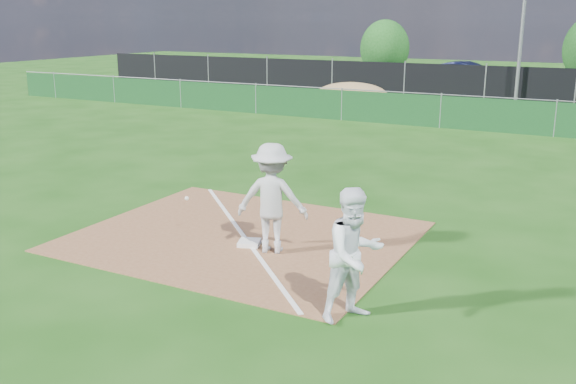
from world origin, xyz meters
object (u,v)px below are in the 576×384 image
object	(u,v)px
first_base	(249,243)
runner	(354,255)
light_pole	(523,18)
car_mid	(467,76)
tree_left	(385,48)
car_left	(378,74)
play_at_first	(272,198)

from	to	relation	value
first_base	runner	xyz separation A→B (m)	(2.76, -1.81, 0.87)
first_base	light_pole	bearing A→B (deg)	87.06
car_mid	tree_left	world-z (taller)	tree_left
runner	tree_left	distance (m)	36.34
car_left	first_base	bearing A→B (deg)	-149.76
car_left	light_pole	bearing A→B (deg)	-107.72
light_pole	car_left	size ratio (longest dim) A/B	1.94
car_left	car_mid	xyz separation A→B (m)	(5.26, 0.05, 0.09)
play_at_first	car_mid	distance (m)	27.97
runner	car_mid	size ratio (longest dim) A/B	0.39
light_pole	play_at_first	world-z (taller)	light_pole
first_base	car_mid	xyz separation A→B (m)	(-2.42, 27.74, 0.74)
car_mid	light_pole	bearing A→B (deg)	-141.59
light_pole	play_at_first	size ratio (longest dim) A/B	3.07
first_base	car_left	bearing A→B (deg)	105.52
car_left	runner	bearing A→B (deg)	-145.77
play_at_first	runner	size ratio (longest dim) A/B	1.40
play_at_first	car_left	xyz separation A→B (m)	(-8.21, 27.76, -0.28)
car_left	play_at_first	bearing A→B (deg)	-148.81
play_at_first	tree_left	distance (m)	34.00
runner	play_at_first	bearing A→B (deg)	84.49
play_at_first	runner	distance (m)	2.84
light_pole	runner	size ratio (longest dim) A/B	4.30
light_pole	tree_left	world-z (taller)	light_pole
light_pole	tree_left	size ratio (longest dim) A/B	2.06
runner	tree_left	xyz separation A→B (m)	(-11.83, 34.34, 1.07)
first_base	runner	size ratio (longest dim) A/B	0.20
runner	car_mid	bearing A→B (deg)	42.19
first_base	play_at_first	bearing A→B (deg)	-7.79
first_base	car_left	size ratio (longest dim) A/B	0.09
play_at_first	tree_left	size ratio (longest dim) A/B	0.67
light_pole	runner	distance (m)	24.14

